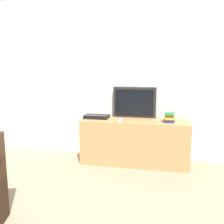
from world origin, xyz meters
The scene contains 6 objects.
wall_back centered at (0.00, 3.03, 1.30)m, with size 9.00×0.06×2.60m.
tv_stand centered at (0.83, 2.71, 0.34)m, with size 1.64×0.53×0.68m.
television centered at (0.79, 2.94, 0.93)m, with size 0.68×0.09×0.49m.
book_stack centered at (1.34, 2.64, 0.76)m, with size 0.16×0.20×0.15m.
remote_on_stand centered at (0.62, 2.59, 0.70)m, with size 0.05×0.19×0.02m.
set_top_box centered at (0.21, 2.73, 0.71)m, with size 0.38×0.23×0.05m.
Camera 1 is at (1.31, -1.21, 1.49)m, focal length 42.00 mm.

